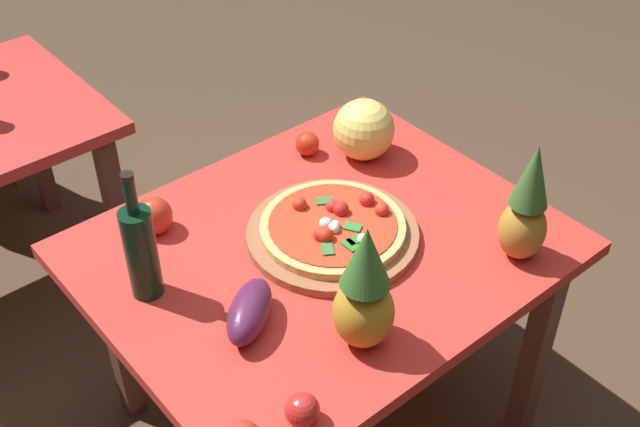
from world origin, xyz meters
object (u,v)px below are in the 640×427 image
Objects in this scene: melon at (364,130)px; eggplant at (250,311)px; pizza at (333,226)px; wine_bottle at (141,250)px; pizza_board at (332,234)px; tomato_by_bottle at (302,410)px; display_table at (322,269)px; pineapple_left at (364,293)px; bell_pepper at (154,216)px; tomato_near_board at (307,144)px; pineapple_right at (526,209)px.

eggplant is (-0.65, -0.34, -0.04)m from melon.
wine_bottle reaches higher than pizza.
pizza_board is 2.22× the size of eggplant.
pizza_board is 0.57m from tomato_by_bottle.
pizza_board reaches higher than display_table.
tomato_by_bottle is (-0.42, -0.39, 0.02)m from pizza_board.
display_table is at bearing 19.89° from eggplant.
display_table is 6.44× the size of melon.
melon is at bearing 40.35° from tomato_by_bottle.
pineapple_left is (-0.14, -0.31, 0.23)m from display_table.
bell_pepper is (-0.64, 0.09, -0.04)m from melon.
melon is at bearing -42.18° from tomato_near_board.
tomato_near_board is at bearing 137.82° from melon.
wine_bottle is 0.92m from pineapple_right.
bell_pepper is 0.52× the size of eggplant.
wine_bottle is at bearing -162.96° from tomato_near_board.
wine_bottle is 4.85× the size of tomato_near_board.
pizza_board is 6.11× the size of tomato_by_bottle.
pineapple_right is at bearing -44.56° from display_table.
bell_pepper is (-0.30, 0.32, 0.14)m from display_table.
eggplant is at bearing -91.43° from bell_pepper.
pineapple_right reaches higher than melon.
pineapple_right reaches higher than pizza.
wine_bottle is at bearing 95.16° from tomato_by_bottle.
melon is at bearing 36.24° from pizza.
pizza_board is at bearing 0.78° from display_table.
melon is at bearing 35.97° from pizza_board.
pineapple_left is 0.72m from melon.
pizza_board is 4.29× the size of bell_pepper.
pizza reaches higher than pizza_board.
bell_pepper is at bearing 132.64° from display_table.
tomato_by_bottle is at bearing -84.84° from wine_bottle.
pizza is at bearing 59.92° from pineapple_left.
display_table is 0.14m from pizza.
pineapple_left is at bearing -119.72° from pizza_board.
bell_pepper is 0.52m from tomato_near_board.
pizza_board is at bearing -119.58° from tomato_near_board.
display_table is at bearing -123.96° from tomato_near_board.
display_table is 2.59× the size of pizza_board.
display_table is at bearing 135.44° from pineapple_right.
tomato_by_bottle is at bearing -96.85° from bell_pepper.
tomato_by_bottle is (-0.61, -0.73, 0.00)m from tomato_near_board.
pizza is at bearing 43.10° from tomato_by_bottle.
wine_bottle is at bearing 148.31° from pineapple_right.
pizza_board is 0.46m from bell_pepper.
melon is 2.46× the size of tomato_by_bottle.
pineapple_right is (0.78, -0.48, 0.02)m from wine_bottle.
tomato_near_board is (-0.12, 0.11, -0.05)m from melon.
pineapple_left is 0.28m from eggplant.
pineapple_right reaches higher than bell_pepper.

